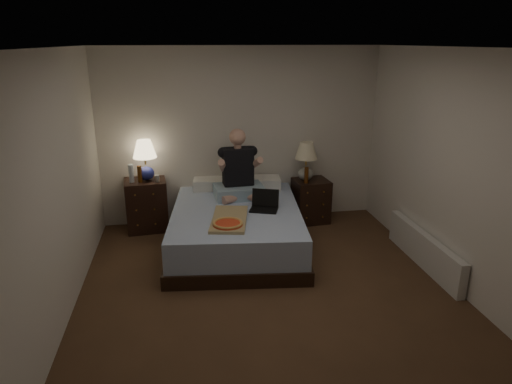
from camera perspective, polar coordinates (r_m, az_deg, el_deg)
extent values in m
cube|color=brown|center=(4.96, 1.74, -12.66)|extent=(4.00, 4.50, 0.00)
cube|color=white|center=(4.25, 2.08, 17.60)|extent=(4.00, 4.50, 0.00)
cube|color=silver|center=(6.60, -1.93, 6.96)|extent=(4.00, 0.00, 2.50)
cube|color=silver|center=(2.47, 12.40, -14.14)|extent=(4.00, 0.00, 2.50)
cube|color=silver|center=(4.52, -23.84, -0.05)|extent=(0.00, 4.50, 2.50)
cube|color=silver|center=(5.21, 24.05, 2.22)|extent=(0.00, 4.50, 2.50)
cube|color=#5F82BF|center=(5.90, -2.46, -4.47)|extent=(1.81, 2.28, 0.53)
cube|color=black|center=(6.61, -13.51, -1.52)|extent=(0.60, 0.55, 0.72)
cube|color=black|center=(6.77, 6.85, -1.08)|extent=(0.52, 0.48, 0.63)
cylinder|color=silver|center=(6.41, -15.33, 2.26)|extent=(0.07, 0.07, 0.25)
cylinder|color=#BBBBB6|center=(6.36, -12.29, 1.66)|extent=(0.07, 0.07, 0.10)
cylinder|color=#552E0C|center=(6.39, -14.34, 2.20)|extent=(0.06, 0.06, 0.23)
cylinder|color=#542A0C|center=(6.49, 6.31, 2.10)|extent=(0.06, 0.06, 0.23)
cube|color=silver|center=(5.80, 20.24, -6.80)|extent=(0.10, 1.60, 0.40)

